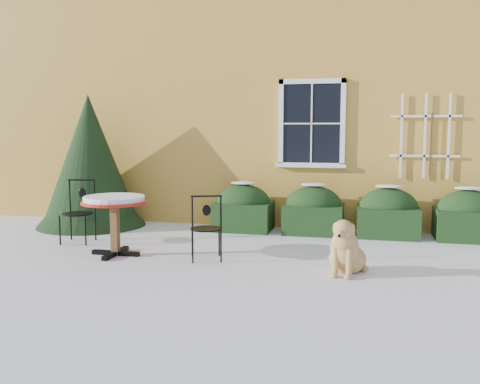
% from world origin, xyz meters
% --- Properties ---
extents(ground, '(80.00, 80.00, 0.00)m').
position_xyz_m(ground, '(0.00, 0.00, 0.00)').
color(ground, white).
rests_on(ground, ground).
extents(house, '(12.40, 8.40, 6.40)m').
position_xyz_m(house, '(0.00, 7.00, 3.22)').
color(house, gold).
rests_on(house, ground).
extents(hedge_row, '(4.95, 0.80, 0.91)m').
position_xyz_m(hedge_row, '(1.65, 2.55, 0.40)').
color(hedge_row, black).
rests_on(hedge_row, ground).
extents(evergreen_shrub, '(2.09, 2.09, 2.53)m').
position_xyz_m(evergreen_shrub, '(-3.29, 2.33, 1.02)').
color(evergreen_shrub, black).
rests_on(evergreen_shrub, ground).
extents(bistro_table, '(0.96, 0.96, 0.89)m').
position_xyz_m(bistro_table, '(-1.71, 0.15, 0.74)').
color(bistro_table, black).
rests_on(bistro_table, ground).
extents(patio_chair_near, '(0.54, 0.54, 0.96)m').
position_xyz_m(patio_chair_near, '(-0.30, 0.18, 0.48)').
color(patio_chair_near, black).
rests_on(patio_chair_near, ground).
extents(patio_chair_far, '(0.52, 0.51, 1.04)m').
position_xyz_m(patio_chair_far, '(-2.72, 0.88, 0.52)').
color(patio_chair_far, black).
rests_on(patio_chair_far, ground).
extents(dog, '(0.57, 0.81, 0.76)m').
position_xyz_m(dog, '(1.67, -0.13, 0.30)').
color(dog, tan).
rests_on(dog, ground).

